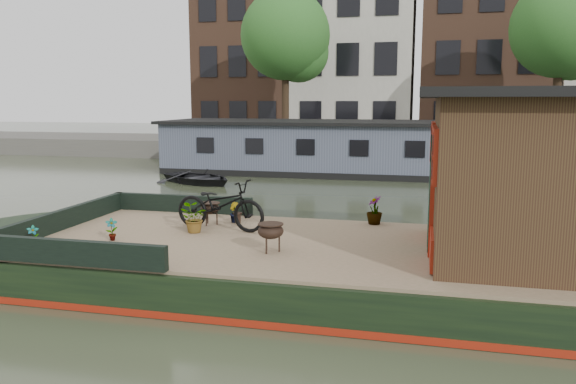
% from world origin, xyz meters
% --- Properties ---
extents(ground, '(120.00, 120.00, 0.00)m').
position_xyz_m(ground, '(0.00, 0.00, 0.00)').
color(ground, '#2A2F1E').
rests_on(ground, ground).
extents(houseboat_hull, '(14.01, 4.02, 0.60)m').
position_xyz_m(houseboat_hull, '(-1.33, 0.00, 0.27)').
color(houseboat_hull, black).
rests_on(houseboat_hull, ground).
extents(houseboat_deck, '(11.80, 3.80, 0.05)m').
position_xyz_m(houseboat_deck, '(0.00, 0.00, 0.62)').
color(houseboat_deck, '#8F7158').
rests_on(houseboat_deck, houseboat_hull).
extents(bow_bulwark, '(3.00, 4.00, 0.35)m').
position_xyz_m(bow_bulwark, '(-5.07, 0.00, 0.82)').
color(bow_bulwark, black).
rests_on(bow_bulwark, houseboat_deck).
extents(cabin, '(4.00, 3.50, 2.42)m').
position_xyz_m(cabin, '(2.19, 0.00, 1.88)').
color(cabin, black).
rests_on(cabin, houseboat_deck).
extents(bicycle, '(1.78, 0.84, 0.90)m').
position_xyz_m(bicycle, '(-3.17, 0.60, 1.10)').
color(bicycle, black).
rests_on(bicycle, houseboat_deck).
extents(potted_plant_a, '(0.23, 0.22, 0.37)m').
position_xyz_m(potted_plant_a, '(-4.62, -0.57, 0.83)').
color(potted_plant_a, brown).
rests_on(potted_plant_a, houseboat_deck).
extents(potted_plant_b, '(0.26, 0.27, 0.38)m').
position_xyz_m(potted_plant_b, '(-3.14, 1.22, 0.84)').
color(potted_plant_b, brown).
rests_on(potted_plant_b, houseboat_deck).
extents(potted_plant_c, '(0.50, 0.45, 0.50)m').
position_xyz_m(potted_plant_c, '(-3.56, 0.26, 0.90)').
color(potted_plant_c, '#995A2C').
rests_on(potted_plant_c, houseboat_deck).
extents(potted_plant_d, '(0.39, 0.39, 0.53)m').
position_xyz_m(potted_plant_d, '(-0.56, 1.69, 0.91)').
color(potted_plant_d, '#9B422A').
rests_on(potted_plant_d, houseboat_deck).
extents(potted_plant_e, '(0.22, 0.20, 0.34)m').
position_xyz_m(potted_plant_e, '(-5.60, -1.21, 0.82)').
color(potted_plant_e, '#A0442F').
rests_on(potted_plant_e, houseboat_deck).
extents(brazier_front, '(0.48, 0.48, 0.44)m').
position_xyz_m(brazier_front, '(-1.91, -0.63, 0.87)').
color(brazier_front, black).
rests_on(brazier_front, houseboat_deck).
extents(brazier_rear, '(0.44, 0.44, 0.42)m').
position_xyz_m(brazier_rear, '(-3.49, 0.93, 0.86)').
color(brazier_rear, black).
rests_on(brazier_rear, houseboat_deck).
extents(bollard_port, '(0.17, 0.17, 0.20)m').
position_xyz_m(bollard_port, '(-3.05, 1.18, 0.75)').
color(bollard_port, black).
rests_on(bollard_port, houseboat_deck).
extents(bollard_stbd, '(0.20, 0.20, 0.23)m').
position_xyz_m(bollard_stbd, '(-5.60, -1.63, 0.76)').
color(bollard_stbd, black).
rests_on(bollard_stbd, houseboat_deck).
extents(dinghy, '(3.79, 3.44, 0.64)m').
position_xyz_m(dinghy, '(-7.50, 10.00, 0.32)').
color(dinghy, black).
rests_on(dinghy, ground).
extents(far_houseboat, '(20.40, 4.40, 2.11)m').
position_xyz_m(far_houseboat, '(0.00, 14.00, 0.97)').
color(far_houseboat, '#4B5264').
rests_on(far_houseboat, ground).
extents(quay, '(60.00, 6.00, 0.90)m').
position_xyz_m(quay, '(0.00, 20.50, 0.45)').
color(quay, '#47443F').
rests_on(quay, ground).
extents(townhouse_row, '(27.25, 8.00, 16.50)m').
position_xyz_m(townhouse_row, '(0.15, 27.50, 7.90)').
color(townhouse_row, brown).
rests_on(townhouse_row, ground).
extents(tree_left, '(4.40, 4.40, 7.40)m').
position_xyz_m(tree_left, '(-6.36, 19.07, 5.89)').
color(tree_left, '#332316').
rests_on(tree_left, quay).
extents(tree_right, '(4.40, 4.40, 7.40)m').
position_xyz_m(tree_right, '(6.14, 19.07, 5.89)').
color(tree_right, '#332316').
rests_on(tree_right, quay).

